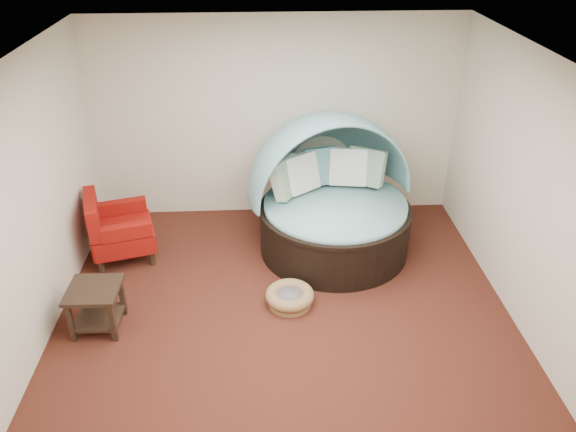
{
  "coord_description": "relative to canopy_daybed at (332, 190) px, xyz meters",
  "views": [
    {
      "loc": [
        -0.23,
        -4.81,
        4.04
      ],
      "look_at": [
        0.06,
        0.6,
        0.96
      ],
      "focal_mm": 35.0,
      "sensor_mm": 36.0,
      "label": 1
    }
  ],
  "objects": [
    {
      "name": "red_armchair",
      "position": [
        -2.73,
        -0.15,
        -0.41
      ],
      "size": [
        0.95,
        0.95,
        0.9
      ],
      "rotation": [
        0.0,
        0.0,
        0.27
      ],
      "color": "black",
      "rests_on": "floor"
    },
    {
      "name": "pet_basket",
      "position": [
        -0.61,
        -1.23,
        -0.72
      ],
      "size": [
        0.64,
        0.64,
        0.19
      ],
      "rotation": [
        0.0,
        0.0,
        0.17
      ],
      "color": "brown",
      "rests_on": "floor"
    },
    {
      "name": "ceiling",
      "position": [
        -0.67,
        -1.48,
        1.98
      ],
      "size": [
        5.0,
        5.0,
        0.0
      ],
      "primitive_type": "plane",
      "rotation": [
        3.14,
        0.0,
        0.0
      ],
      "color": "white",
      "rests_on": "wall_back"
    },
    {
      "name": "wall_right",
      "position": [
        1.83,
        -1.48,
        0.58
      ],
      "size": [
        0.0,
        5.0,
        5.0
      ],
      "primitive_type": "plane",
      "rotation": [
        1.57,
        0.0,
        -1.57
      ],
      "color": "beige",
      "rests_on": "floor"
    },
    {
      "name": "side_table",
      "position": [
        -2.67,
        -1.51,
        -0.49
      ],
      "size": [
        0.55,
        0.55,
        0.51
      ],
      "rotation": [
        0.0,
        0.0,
        -0.03
      ],
      "color": "black",
      "rests_on": "floor"
    },
    {
      "name": "wall_left",
      "position": [
        -3.17,
        -1.48,
        0.58
      ],
      "size": [
        0.0,
        5.0,
        5.0
      ],
      "primitive_type": "plane",
      "rotation": [
        1.57,
        0.0,
        1.57
      ],
      "color": "beige",
      "rests_on": "floor"
    },
    {
      "name": "wall_back",
      "position": [
        -0.67,
        1.02,
        0.58
      ],
      "size": [
        5.0,
        0.0,
        5.0
      ],
      "primitive_type": "plane",
      "rotation": [
        1.57,
        0.0,
        0.0
      ],
      "color": "beige",
      "rests_on": "floor"
    },
    {
      "name": "canopy_daybed",
      "position": [
        0.0,
        0.0,
        0.0
      ],
      "size": [
        2.39,
        2.34,
        1.77
      ],
      "rotation": [
        0.0,
        0.0,
        0.25
      ],
      "color": "black",
      "rests_on": "floor"
    },
    {
      "name": "wall_front",
      "position": [
        -0.67,
        -3.98,
        0.58
      ],
      "size": [
        5.0,
        0.0,
        5.0
      ],
      "primitive_type": "plane",
      "rotation": [
        -1.57,
        0.0,
        0.0
      ],
      "color": "beige",
      "rests_on": "floor"
    },
    {
      "name": "floor",
      "position": [
        -0.67,
        -1.48,
        -0.82
      ],
      "size": [
        5.0,
        5.0,
        0.0
      ],
      "primitive_type": "plane",
      "color": "#4C2015",
      "rests_on": "ground"
    }
  ]
}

